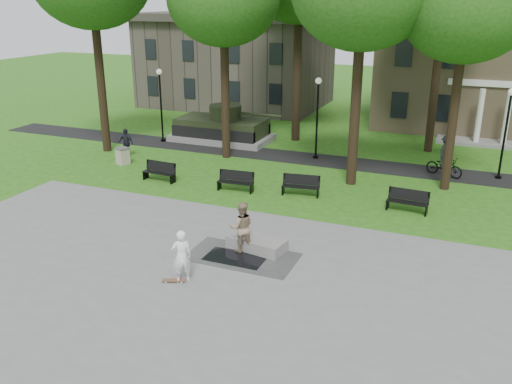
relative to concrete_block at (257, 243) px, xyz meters
The scene contains 22 objects.
ground 2.05m from the concrete_block, 166.20° to the left, with size 120.00×120.00×0.00m, color #245E16.
plaza 4.93m from the concrete_block, 113.59° to the right, with size 22.00×16.00×0.02m, color gray.
footpath 12.64m from the concrete_block, 98.98° to the left, with size 44.00×2.60×0.01m, color black.
building_right 27.97m from the concrete_block, 73.14° to the left, with size 17.00×12.00×8.60m.
building_left 30.13m from the concrete_block, 115.68° to the left, with size 15.00×10.00×7.20m, color #4C443D.
tree_3 14.35m from the concrete_block, 58.88° to the left, with size 6.00×6.00×11.19m.
lamp_left 17.70m from the concrete_block, 133.12° to the left, with size 0.36×0.36×4.73m.
lamp_mid 13.12m from the concrete_block, 96.57° to the left, with size 0.36×0.36×4.73m.
lamp_right 15.58m from the concrete_block, 56.30° to the left, with size 0.36×0.36×4.73m.
tank_monument 16.77m from the concrete_block, 120.20° to the left, with size 7.45×3.40×2.40m.
puddle 1.13m from the concrete_block, 113.52° to the right, with size 2.20×1.20×0.00m, color black.
concrete_block is the anchor object (origin of this frame).
skateboard 3.75m from the concrete_block, 115.25° to the right, with size 0.78×0.20×0.07m, color brown.
skateboarder 3.57m from the concrete_block, 112.81° to the right, with size 0.67×0.44×1.85m, color white.
friend_watching 0.96m from the concrete_block, 139.41° to the right, with size 0.95×0.74×1.96m, color #967D61.
pedestrian_walker 14.93m from the concrete_block, 143.79° to the left, with size 1.00×0.42×1.71m, color #20212B.
cyclist 13.45m from the concrete_block, 64.35° to the left, with size 2.14×1.44×2.22m.
park_bench_0 9.63m from the concrete_block, 143.85° to the left, with size 1.82×0.63×1.00m.
park_bench_1 6.72m from the concrete_block, 121.03° to the left, with size 1.83×0.65×1.00m.
park_bench_2 6.38m from the concrete_block, 92.74° to the left, with size 1.84×0.76×1.00m.
park_bench_3 7.76m from the concrete_block, 52.54° to the left, with size 1.83×0.65×1.00m.
trash_bin 13.54m from the concrete_block, 146.73° to the left, with size 0.85×0.85×0.96m.
Camera 1 is at (9.02, -17.64, 8.97)m, focal length 38.00 mm.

